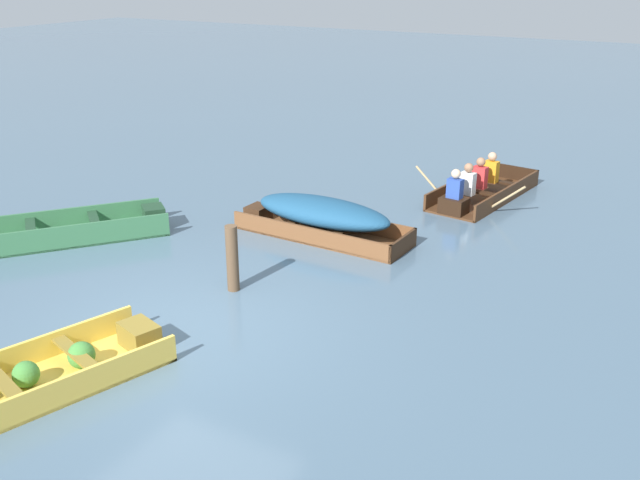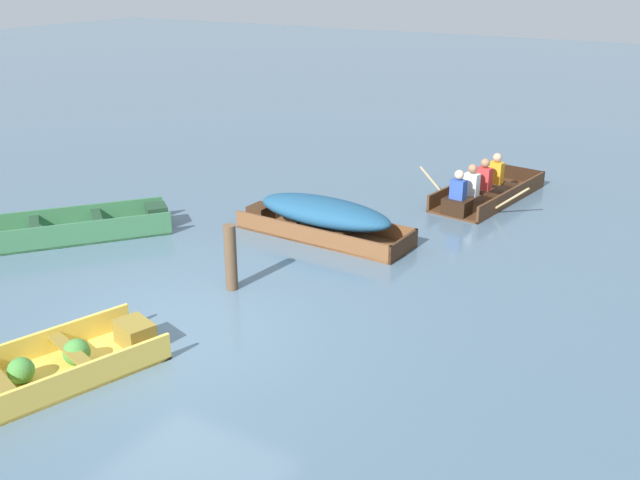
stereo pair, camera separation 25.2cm
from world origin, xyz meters
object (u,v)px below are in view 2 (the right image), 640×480
Objects in this scene: dinghy_yellow_foreground at (39,370)px; skiff_wooden_brown_mid_moored at (323,216)px; skiff_green_near_moored at (77,229)px; mooring_post at (231,258)px; rowboat_dark_varnish_with_crew at (483,191)px.

dinghy_yellow_foreground is 0.95× the size of skiff_wooden_brown_mid_moored.
mooring_post is (3.66, -0.31, 0.36)m from skiff_green_near_moored.
skiff_green_near_moored is at bearing -134.80° from rowboat_dark_varnish_with_crew.
mooring_post reaches higher than dinghy_yellow_foreground.
dinghy_yellow_foreground is 5.70m from skiff_wooden_brown_mid_moored.
dinghy_yellow_foreground is 0.97× the size of rowboat_dark_varnish_with_crew.
skiff_green_near_moored is at bearing 175.11° from mooring_post.
dinghy_yellow_foreground is at bearing -94.52° from skiff_wooden_brown_mid_moored.
rowboat_dark_varnish_with_crew is at bearing 61.61° from skiff_wooden_brown_mid_moored.
skiff_green_near_moored is 7.82m from rowboat_dark_varnish_with_crew.
rowboat_dark_varnish_with_crew reaches higher than dinghy_yellow_foreground.
mooring_post is (0.39, 3.13, 0.36)m from dinghy_yellow_foreground.
mooring_post is at bearing -4.89° from skiff_green_near_moored.
skiff_wooden_brown_mid_moored is at bearing -118.39° from rowboat_dark_varnish_with_crew.
skiff_wooden_brown_mid_moored is 1.02× the size of rowboat_dark_varnish_with_crew.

